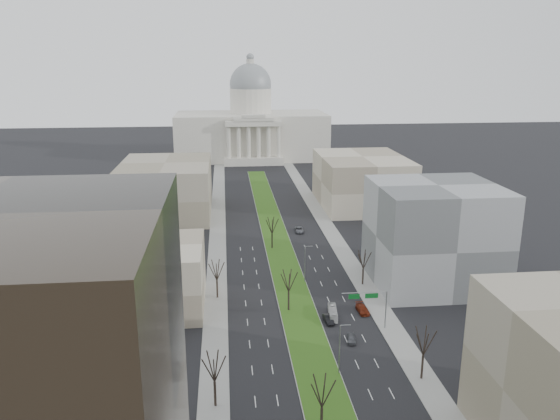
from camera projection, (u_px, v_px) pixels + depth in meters
ground at (279, 248)px, 155.25m from camera, size 600.00×600.00×0.00m
median at (279, 249)px, 154.25m from camera, size 8.00×222.03×0.20m
sidewalk_left at (216, 285)px, 129.53m from camera, size 5.00×330.00×0.15m
sidewalk_right at (361, 279)px, 132.99m from camera, size 5.00×330.00×0.15m
capitol at (251, 128)px, 294.30m from camera, size 80.00×46.00×55.00m
building_beige_left at (142, 277)px, 116.57m from camera, size 26.00×22.00×14.00m
building_grey_right at (434, 235)px, 128.56m from camera, size 28.00×26.00×24.00m
building_far_left at (166, 188)px, 187.74m from camera, size 30.00×40.00×18.00m
building_far_right at (362, 181)px, 199.44m from camera, size 30.00×40.00×18.00m
tree_left_mid at (214, 366)px, 82.65m from camera, size 5.40×5.40×9.72m
tree_left_far at (217, 270)px, 121.04m from camera, size 5.28×5.28×9.50m
tree_right_mid at (424, 341)px, 89.84m from camera, size 5.52×5.52×9.94m
tree_right_far at (364, 259)px, 128.36m from camera, size 5.04×5.04×9.07m
tree_median_a at (322, 391)px, 76.49m from camera, size 5.40×5.40×9.72m
tree_median_b at (289, 280)px, 114.83m from camera, size 5.40×5.40×9.72m
tree_median_c at (272, 225)px, 153.18m from camera, size 5.40×5.40×9.72m
streetlamp_median_b at (340, 348)px, 92.02m from camera, size 1.90×0.20×9.16m
streetlamp_median_c at (305, 263)px, 130.37m from camera, size 1.90×0.20×9.16m
mast_arm_signs at (373, 301)px, 107.04m from camera, size 9.12×0.24×8.09m
car_grey_near at (351, 338)px, 103.67m from camera, size 2.22×4.20×1.36m
car_black at (328, 319)px, 111.25m from camera, size 1.89×4.49×1.44m
car_red at (362, 309)px, 115.69m from camera, size 2.29×5.11×1.46m
car_grey_far at (299, 230)px, 169.53m from camera, size 2.58×5.35×1.47m
box_van at (333, 312)px, 113.62m from camera, size 2.44×7.09×1.93m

